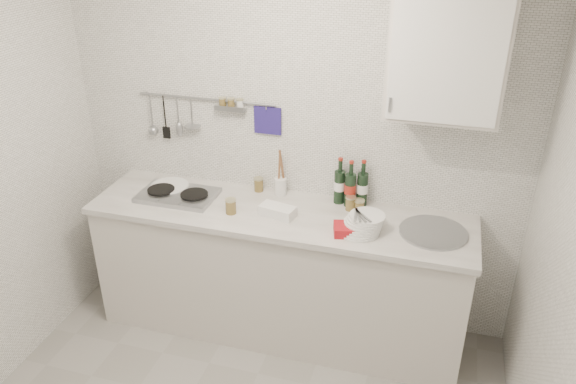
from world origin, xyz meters
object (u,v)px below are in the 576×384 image
object	(u,v)px
utensil_crock	(281,184)
plate_stack_hob	(169,188)
wall_cabinet	(448,53)
plate_stack_sink	(362,224)
wine_bottles	(351,183)

from	to	relation	value
utensil_crock	plate_stack_hob	bearing A→B (deg)	-168.67
wall_cabinet	utensil_crock	bearing A→B (deg)	173.75
wall_cabinet	plate_stack_hob	world-z (taller)	wall_cabinet
wall_cabinet	plate_stack_sink	world-z (taller)	wall_cabinet
plate_stack_sink	utensil_crock	bearing A→B (deg)	152.00
plate_stack_sink	utensil_crock	distance (m)	0.68
wall_cabinet	wine_bottles	xyz separation A→B (m)	(-0.49, 0.10, -0.87)
plate_stack_hob	utensil_crock	distance (m)	0.76
plate_stack_hob	plate_stack_sink	bearing A→B (deg)	-7.19
wall_cabinet	plate_stack_hob	xyz separation A→B (m)	(-1.70, -0.04, -1.01)
wall_cabinet	plate_stack_sink	bearing A→B (deg)	-149.01
plate_stack_hob	plate_stack_sink	size ratio (longest dim) A/B	0.99
wall_cabinet	plate_stack_hob	size ratio (longest dim) A/B	2.56
plate_stack_hob	wine_bottles	size ratio (longest dim) A/B	0.88
wall_cabinet	wine_bottles	world-z (taller)	wall_cabinet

